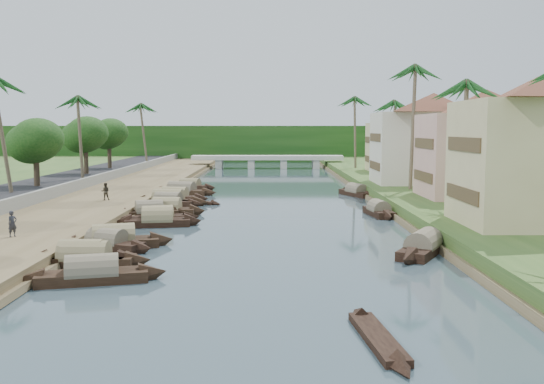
{
  "coord_description": "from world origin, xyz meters",
  "views": [
    {
      "loc": [
        0.59,
        -40.84,
        7.41
      ],
      "look_at": [
        0.71,
        10.61,
        2.0
      ],
      "focal_mm": 40.0,
      "sensor_mm": 36.0,
      "label": 1
    }
  ],
  "objects_px": {
    "bridge": "(267,159)",
    "person_near": "(12,224)",
    "sampan_1": "(82,258)",
    "sampan_0": "(92,274)"
  },
  "relations": [
    {
      "from": "bridge",
      "to": "person_near",
      "type": "distance_m",
      "value": 77.71
    },
    {
      "from": "bridge",
      "to": "sampan_1",
      "type": "bearing_deg",
      "value": -96.83
    },
    {
      "from": "person_near",
      "to": "sampan_1",
      "type": "bearing_deg",
      "value": -92.79
    },
    {
      "from": "sampan_1",
      "to": "person_near",
      "type": "bearing_deg",
      "value": 142.34
    },
    {
      "from": "bridge",
      "to": "sampan_0",
      "type": "bearing_deg",
      "value": -95.44
    },
    {
      "from": "sampan_1",
      "to": "sampan_0",
      "type": "bearing_deg",
      "value": -65.15
    },
    {
      "from": "bridge",
      "to": "sampan_1",
      "type": "distance_m",
      "value": 81.19
    },
    {
      "from": "sampan_0",
      "to": "person_near",
      "type": "distance_m",
      "value": 10.85
    },
    {
      "from": "sampan_0",
      "to": "sampan_1",
      "type": "xyz_separation_m",
      "value": [
        -1.63,
        3.63,
        0.0
      ]
    },
    {
      "from": "bridge",
      "to": "sampan_0",
      "type": "relative_size",
      "value": 3.77
    }
  ]
}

